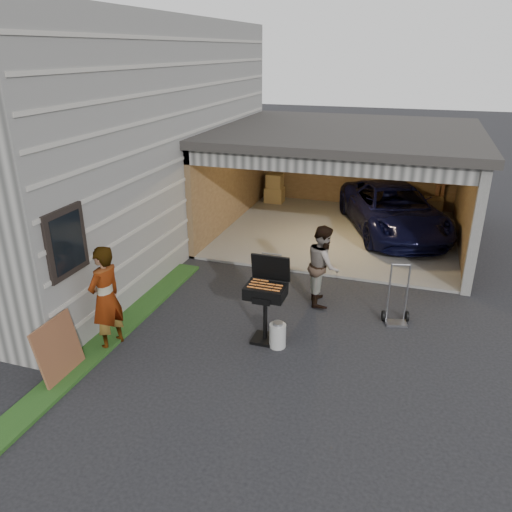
# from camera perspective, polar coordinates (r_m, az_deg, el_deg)

# --- Properties ---
(ground) EXTENTS (80.00, 80.00, 0.00)m
(ground) POSITION_cam_1_polar(r_m,az_deg,el_deg) (8.73, -2.53, -10.79)
(ground) COLOR black
(ground) RESTS_ON ground
(house) EXTENTS (7.00, 11.00, 5.50)m
(house) POSITION_cam_1_polar(r_m,az_deg,el_deg) (13.98, -20.78, 12.74)
(house) COLOR #474744
(house) RESTS_ON ground
(groundcover_strip) EXTENTS (0.50, 8.00, 0.06)m
(groundcover_strip) POSITION_cam_1_polar(r_m,az_deg,el_deg) (8.96, -18.76, -10.96)
(groundcover_strip) COLOR #193814
(groundcover_strip) RESTS_ON ground
(garage) EXTENTS (6.80, 6.30, 2.90)m
(garage) POSITION_cam_1_polar(r_m,az_deg,el_deg) (14.03, 10.25, 10.18)
(garage) COLOR #605E59
(garage) RESTS_ON ground
(minivan) EXTENTS (3.69, 5.13, 1.30)m
(minivan) POSITION_cam_1_polar(r_m,az_deg,el_deg) (14.33, 15.40, 4.92)
(minivan) COLOR black
(minivan) RESTS_ON ground
(woman) EXTENTS (0.55, 0.74, 1.86)m
(woman) POSITION_cam_1_polar(r_m,az_deg,el_deg) (8.78, -16.81, -4.63)
(woman) COLOR #A6B4D1
(woman) RESTS_ON ground
(man) EXTENTS (0.82, 0.94, 1.64)m
(man) POSITION_cam_1_polar(r_m,az_deg,el_deg) (10.02, 7.65, -1.03)
(man) COLOR #481F1C
(man) RESTS_ON ground
(bbq_grill) EXTENTS (0.69, 0.60, 1.53)m
(bbq_grill) POSITION_cam_1_polar(r_m,az_deg,el_deg) (8.60, 1.16, -4.31)
(bbq_grill) COLOR black
(bbq_grill) RESTS_ON ground
(propane_tank) EXTENTS (0.37, 0.37, 0.43)m
(propane_tank) POSITION_cam_1_polar(r_m,az_deg,el_deg) (8.74, 2.48, -9.07)
(propane_tank) COLOR #B4B4AF
(propane_tank) RESTS_ON ground
(plywood_panel) EXTENTS (0.24, 0.88, 0.97)m
(plywood_panel) POSITION_cam_1_polar(r_m,az_deg,el_deg) (8.45, -21.64, -9.92)
(plywood_panel) COLOR brown
(plywood_panel) RESTS_ON ground
(hand_truck) EXTENTS (0.52, 0.45, 1.20)m
(hand_truck) POSITION_cam_1_polar(r_m,az_deg,el_deg) (9.81, 15.74, -6.11)
(hand_truck) COLOR gray
(hand_truck) RESTS_ON ground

